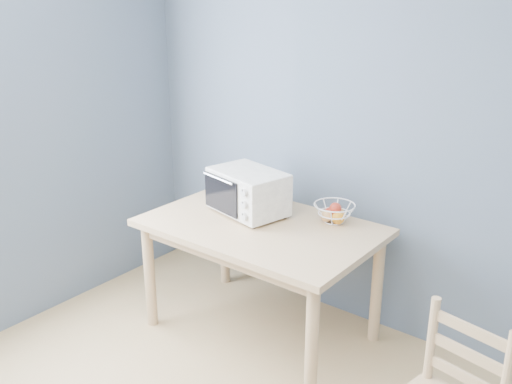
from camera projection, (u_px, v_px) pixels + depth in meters
The scene contains 4 objects.
room at pixel (87, 285), 1.62m from camera, with size 4.01×4.51×2.61m.
dining_table at pixel (261, 239), 3.49m from camera, with size 1.40×0.90×0.75m.
toaster_oven at pixel (246, 191), 3.59m from camera, with size 0.54×0.43×0.28m.
fruit_basket at pixel (334, 213), 3.47m from camera, with size 0.33×0.33×0.13m.
Camera 1 is at (1.27, -0.84, 2.09)m, focal length 40.00 mm.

